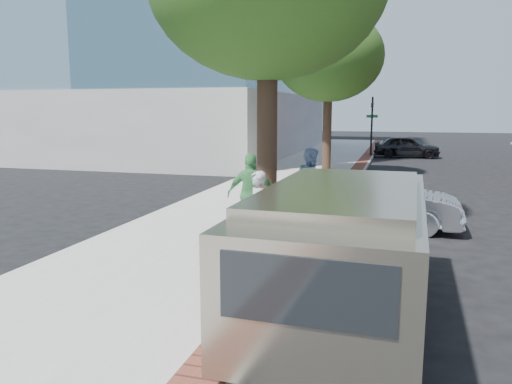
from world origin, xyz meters
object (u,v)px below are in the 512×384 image
(person_officer, at_px, (311,182))
(bg_car, at_px, (407,147))
(van, at_px, (346,243))
(person_gray, at_px, (257,212))
(person_green, at_px, (251,194))
(sedan_silver, at_px, (376,201))
(parking_meter, at_px, (314,189))

(person_officer, relative_size, bg_car, 0.46)
(bg_car, relative_size, van, 0.73)
(bg_car, bearing_deg, van, 174.77)
(van, bearing_deg, bg_car, 89.13)
(person_gray, xyz_separation_m, person_green, (-0.54, 1.38, 0.11))
(person_gray, xyz_separation_m, sedan_silver, (2.19, 3.53, -0.29))
(person_officer, distance_m, sedan_silver, 1.80)
(person_officer, bearing_deg, van, 170.81)
(person_green, bearing_deg, person_gray, 99.13)
(bg_car, bearing_deg, person_officer, 169.51)
(person_gray, distance_m, van, 3.07)
(bg_car, height_order, van, van)
(person_gray, height_order, van, van)
(parking_meter, bearing_deg, van, -74.33)
(sedan_silver, bearing_deg, person_gray, 149.59)
(person_gray, xyz_separation_m, bg_car, (3.11, 23.54, -0.30))
(sedan_silver, bearing_deg, person_officer, 84.66)
(sedan_silver, bearing_deg, parking_meter, 141.40)
(sedan_silver, xyz_separation_m, bg_car, (0.92, 20.00, -0.01))
(person_gray, height_order, person_green, person_green)
(parking_meter, xyz_separation_m, sedan_silver, (1.35, 1.62, -0.51))
(person_green, relative_size, sedan_silver, 0.45)
(person_gray, relative_size, bg_car, 0.41)
(person_green, distance_m, sedan_silver, 3.49)
(person_gray, relative_size, van, 0.30)
(bg_car, distance_m, van, 25.88)
(person_green, xyz_separation_m, van, (2.56, -3.69, 0.01))
(parking_meter, distance_m, bg_car, 21.75)
(person_officer, xyz_separation_m, bg_car, (2.67, 19.80, -0.40))
(parking_meter, bearing_deg, person_officer, 102.02)
(parking_meter, bearing_deg, person_gray, -113.46)
(person_gray, relative_size, sedan_silver, 0.40)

